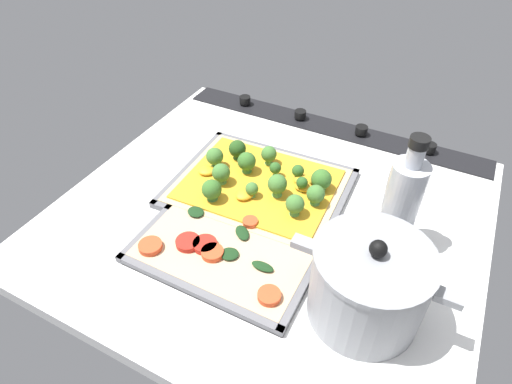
{
  "coord_description": "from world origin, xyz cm",
  "views": [
    {
      "loc": [
        -24.46,
        53.59,
        55.99
      ],
      "look_at": [
        3.22,
        -0.04,
        3.23
      ],
      "focal_mm": 30.01,
      "sensor_mm": 36.0,
      "label": 1
    }
  ],
  "objects": [
    {
      "name": "stove_control_panel",
      "position": [
        -0.0,
        -32.23,
        0.56
      ],
      "size": [
        73.62,
        7.0,
        2.6
      ],
      "color": "black",
      "rests_on": "ground_plane"
    },
    {
      "name": "ground_plane",
      "position": [
        0.0,
        0.0,
        -1.5
      ],
      "size": [
        76.69,
        71.47,
        3.0
      ],
      "primitive_type": "cube",
      "color": "white"
    },
    {
      "name": "baking_tray_back",
      "position": [
        2.26,
        11.64,
        0.38
      ],
      "size": [
        30.62,
        23.32,
        1.3
      ],
      "color": "slate",
      "rests_on": "ground_plane"
    },
    {
      "name": "oil_bottle",
      "position": [
        -21.97,
        -2.95,
        8.89
      ],
      "size": [
        5.97,
        5.97,
        21.5
      ],
      "color": "#B7BCC6",
      "rests_on": "ground_plane"
    },
    {
      "name": "veggie_pizza_back",
      "position": [
        2.58,
        12.17,
        1.1
      ],
      "size": [
        28.21,
        20.91,
        1.9
      ],
      "color": "tan",
      "rests_on": "baking_tray_back"
    },
    {
      "name": "cooking_pot",
      "position": [
        -21.67,
        13.68,
        6.51
      ],
      "size": [
        23.58,
        16.71,
        15.3
      ],
      "color": "gray",
      "rests_on": "ground_plane"
    },
    {
      "name": "broccoli_pizza",
      "position": [
        4.33,
        -4.12,
        2.25
      ],
      "size": [
        32.04,
        25.75,
        5.98
      ],
      "color": "#D3B77F",
      "rests_on": "baking_tray_front"
    },
    {
      "name": "baking_tray_front",
      "position": [
        4.61,
        -4.09,
        0.37
      ],
      "size": [
        34.53,
        28.24,
        1.3
      ],
      "color": "slate",
      "rests_on": "ground_plane"
    }
  ]
}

